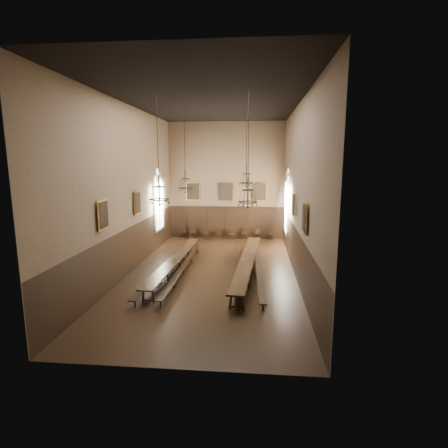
# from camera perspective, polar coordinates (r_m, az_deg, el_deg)

# --- Properties ---
(floor) EXTENTS (9.00, 18.00, 0.02)m
(floor) POSITION_cam_1_polar(r_m,az_deg,el_deg) (19.28, -1.98, -8.04)
(floor) COLOR black
(floor) RESTS_ON ground
(ceiling) EXTENTS (9.00, 18.00, 0.02)m
(ceiling) POSITION_cam_1_polar(r_m,az_deg,el_deg) (18.55, -2.16, 19.46)
(ceiling) COLOR black
(ceiling) RESTS_ON ground
(wall_back) EXTENTS (9.00, 0.02, 9.00)m
(wall_back) POSITION_cam_1_polar(r_m,az_deg,el_deg) (27.32, 0.35, 7.01)
(wall_back) COLOR brown
(wall_back) RESTS_ON ground
(wall_front) EXTENTS (9.00, 0.02, 9.00)m
(wall_front) POSITION_cam_1_polar(r_m,az_deg,el_deg) (9.57, -8.92, 0.93)
(wall_front) COLOR brown
(wall_front) RESTS_ON ground
(wall_left) EXTENTS (0.02, 18.00, 9.00)m
(wall_left) POSITION_cam_1_polar(r_m,az_deg,el_deg) (19.47, -15.41, 5.35)
(wall_left) COLOR brown
(wall_left) RESTS_ON ground
(wall_right) EXTENTS (0.02, 18.00, 9.00)m
(wall_right) POSITION_cam_1_polar(r_m,az_deg,el_deg) (18.36, 12.10, 5.22)
(wall_right) COLOR brown
(wall_right) RESTS_ON ground
(wainscot_panelling) EXTENTS (9.00, 18.00, 2.50)m
(wainscot_panelling) POSITION_cam_1_polar(r_m,az_deg,el_deg) (18.92, -2.00, -4.41)
(wainscot_panelling) COLOR black
(wainscot_panelling) RESTS_ON floor
(table_left) EXTENTS (1.08, 9.86, 0.77)m
(table_left) POSITION_cam_1_polar(r_m,az_deg,el_deg) (19.60, -7.90, -6.62)
(table_left) COLOR black
(table_left) RESTS_ON floor
(table_right) EXTENTS (1.45, 10.81, 0.84)m
(table_right) POSITION_cam_1_polar(r_m,az_deg,el_deg) (19.18, 3.83, -6.81)
(table_right) COLOR black
(table_right) RESTS_ON floor
(bench_left_outer) EXTENTS (0.69, 10.31, 0.46)m
(bench_left_outer) POSITION_cam_1_polar(r_m,az_deg,el_deg) (19.55, -9.22, -6.97)
(bench_left_outer) COLOR black
(bench_left_outer) RESTS_ON floor
(bench_left_inner) EXTENTS (0.32, 9.70, 0.44)m
(bench_left_inner) POSITION_cam_1_polar(r_m,az_deg,el_deg) (19.20, -6.66, -7.28)
(bench_left_inner) COLOR black
(bench_left_inner) RESTS_ON floor
(bench_right_inner) EXTENTS (0.99, 9.89, 0.45)m
(bench_right_inner) POSITION_cam_1_polar(r_m,az_deg,el_deg) (18.89, 2.18, -7.49)
(bench_right_inner) COLOR black
(bench_right_inner) RESTS_ON floor
(bench_right_outer) EXTENTS (0.67, 10.25, 0.46)m
(bench_right_outer) POSITION_cam_1_polar(r_m,az_deg,el_deg) (19.09, 5.60, -7.31)
(bench_right_outer) COLOR black
(bench_right_outer) RESTS_ON floor
(chair_0) EXTENTS (0.48, 0.48, 1.02)m
(chair_0) POSITION_cam_1_polar(r_m,az_deg,el_deg) (27.89, -6.74, -1.69)
(chair_0) COLOR black
(chair_0) RESTS_ON floor
(chair_1) EXTENTS (0.45, 0.45, 1.01)m
(chair_1) POSITION_cam_1_polar(r_m,az_deg,el_deg) (27.79, -5.06, -1.72)
(chair_1) COLOR black
(chair_1) RESTS_ON floor
(chair_2) EXTENTS (0.42, 0.42, 0.88)m
(chair_2) POSITION_cam_1_polar(r_m,az_deg,el_deg) (27.55, -2.95, -1.88)
(chair_2) COLOR black
(chair_2) RESTS_ON floor
(chair_3) EXTENTS (0.42, 0.42, 0.87)m
(chair_3) POSITION_cam_1_polar(r_m,az_deg,el_deg) (27.53, -0.90, -1.88)
(chair_3) COLOR black
(chair_3) RESTS_ON floor
(chair_4) EXTENTS (0.42, 0.42, 0.91)m
(chair_4) POSITION_cam_1_polar(r_m,az_deg,el_deg) (27.31, 1.18, -1.95)
(chair_4) COLOR black
(chair_4) RESTS_ON floor
(chair_5) EXTENTS (0.47, 0.47, 0.97)m
(chair_5) POSITION_cam_1_polar(r_m,az_deg,el_deg) (27.29, 3.38, -1.94)
(chair_5) COLOR black
(chair_5) RESTS_ON floor
(chair_6) EXTENTS (0.46, 0.46, 0.86)m
(chair_6) POSITION_cam_1_polar(r_m,az_deg,el_deg) (27.32, 5.50, -2.02)
(chair_6) COLOR black
(chair_6) RESTS_ON floor
(chair_7) EXTENTS (0.49, 0.49, 0.88)m
(chair_7) POSITION_cam_1_polar(r_m,az_deg,el_deg) (27.34, 7.54, -2.04)
(chair_7) COLOR black
(chair_7) RESTS_ON floor
(chandelier_back_left) EXTENTS (0.88, 0.88, 4.72)m
(chandelier_back_left) POSITION_cam_1_polar(r_m,az_deg,el_deg) (21.11, -6.33, 6.65)
(chandelier_back_left) COLOR black
(chandelier_back_left) RESTS_ON ceiling
(chandelier_back_right) EXTENTS (0.82, 0.82, 4.35)m
(chandelier_back_right) POSITION_cam_1_polar(r_m,az_deg,el_deg) (20.24, 3.65, 7.55)
(chandelier_back_right) COLOR black
(chandelier_back_right) RESTS_ON ceiling
(chandelier_front_left) EXTENTS (0.93, 0.93, 4.91)m
(chandelier_front_left) POSITION_cam_1_polar(r_m,az_deg,el_deg) (16.71, -10.53, 4.98)
(chandelier_front_left) COLOR black
(chandelier_front_left) RESTS_ON ceiling
(chandelier_front_right) EXTENTS (0.86, 0.86, 4.94)m
(chandelier_front_right) POSITION_cam_1_polar(r_m,az_deg,el_deg) (15.68, 3.91, 4.75)
(chandelier_front_right) COLOR black
(chandelier_front_right) RESTS_ON ceiling
(portrait_back_0) EXTENTS (1.10, 0.12, 1.40)m
(portrait_back_0) POSITION_cam_1_polar(r_m,az_deg,el_deg) (27.59, -5.09, 5.33)
(portrait_back_0) COLOR gold
(portrait_back_0) RESTS_ON wall_back
(portrait_back_1) EXTENTS (1.10, 0.12, 1.40)m
(portrait_back_1) POSITION_cam_1_polar(r_m,az_deg,el_deg) (27.24, 0.32, 5.31)
(portrait_back_1) COLOR gold
(portrait_back_1) RESTS_ON wall_back
(portrait_back_2) EXTENTS (1.10, 0.12, 1.40)m
(portrait_back_2) POSITION_cam_1_polar(r_m,az_deg,el_deg) (27.14, 5.82, 5.24)
(portrait_back_2) COLOR gold
(portrait_back_2) RESTS_ON wall_back
(portrait_left_0) EXTENTS (0.12, 1.00, 1.30)m
(portrait_left_0) POSITION_cam_1_polar(r_m,az_deg,el_deg) (20.44, -13.98, 3.38)
(portrait_left_0) COLOR gold
(portrait_left_0) RESTS_ON wall_left
(portrait_left_1) EXTENTS (0.12, 1.00, 1.30)m
(portrait_left_1) POSITION_cam_1_polar(r_m,az_deg,el_deg) (16.29, -19.14, 1.44)
(portrait_left_1) COLOR gold
(portrait_left_1) RESTS_ON wall_left
(portrait_right_0) EXTENTS (0.12, 1.00, 1.30)m
(portrait_right_0) POSITION_cam_1_polar(r_m,az_deg,el_deg) (19.41, 11.29, 3.13)
(portrait_right_0) COLOR gold
(portrait_right_0) RESTS_ON wall_right
(portrait_right_1) EXTENTS (0.12, 1.00, 1.30)m
(portrait_right_1) POSITION_cam_1_polar(r_m,az_deg,el_deg) (14.99, 13.05, 1.03)
(portrait_right_1) COLOR gold
(portrait_right_1) RESTS_ON wall_right
(window_right) EXTENTS (0.20, 2.20, 4.60)m
(window_right) POSITION_cam_1_polar(r_m,az_deg,el_deg) (23.90, 10.28, 3.74)
(window_right) COLOR white
(window_right) RESTS_ON wall_right
(window_left) EXTENTS (0.20, 2.20, 4.60)m
(window_left) POSITION_cam_1_polar(r_m,az_deg,el_deg) (24.75, -10.66, 3.94)
(window_left) COLOR white
(window_left) RESTS_ON wall_left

